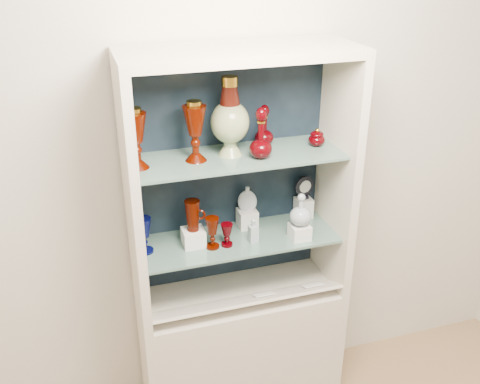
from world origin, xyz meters
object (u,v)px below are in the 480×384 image
object	(u,v)px
enamel_urn	(230,117)
flat_flask	(247,198)
lidded_bowl	(317,137)
ruby_pitcher	(193,216)
pedestal_lamp_right	(195,131)
ruby_decanter_b	(264,124)
ruby_decanter_a	(261,130)
cameo_medallion	(305,187)
clear_square_bottle	(253,230)
cobalt_goblet	(144,235)
ruby_goblet_tall	(212,233)
pedestal_lamp_left	(136,139)
clear_round_decanter	(301,210)
ruby_goblet_small	(227,235)

from	to	relation	value
enamel_urn	flat_flask	world-z (taller)	enamel_urn
lidded_bowl	ruby_pitcher	bearing A→B (deg)	-179.36
pedestal_lamp_right	ruby_decanter_b	size ratio (longest dim) A/B	1.29
ruby_decanter_a	cameo_medallion	bearing A→B (deg)	29.70
ruby_decanter_a	ruby_pitcher	world-z (taller)	ruby_decanter_a
enamel_urn	clear_square_bottle	world-z (taller)	enamel_urn
ruby_decanter_b	cobalt_goblet	distance (m)	0.74
ruby_decanter_b	cameo_medallion	distance (m)	0.43
enamel_urn	ruby_goblet_tall	distance (m)	0.53
pedestal_lamp_left	flat_flask	size ratio (longest dim) A/B	1.99
pedestal_lamp_left	cobalt_goblet	distance (m)	0.46
clear_square_bottle	ruby_decanter_a	bearing A→B (deg)	-11.82
ruby_decanter_a	pedestal_lamp_right	bearing A→B (deg)	168.31
cobalt_goblet	clear_round_decanter	distance (m)	0.72
ruby_goblet_small	enamel_urn	bearing A→B (deg)	60.85
ruby_goblet_tall	flat_flask	distance (m)	0.27
ruby_goblet_small	clear_square_bottle	world-z (taller)	clear_square_bottle
pedestal_lamp_right	lidded_bowl	distance (m)	0.58
lidded_bowl	cameo_medallion	bearing A→B (deg)	89.48
ruby_decanter_b	cobalt_goblet	xyz separation A→B (m)	(-0.59, -0.08, -0.44)
ruby_goblet_tall	clear_square_bottle	size ratio (longest dim) A/B	1.27
clear_square_bottle	cameo_medallion	size ratio (longest dim) A/B	0.95
ruby_goblet_tall	cameo_medallion	distance (m)	0.55
pedestal_lamp_left	lidded_bowl	distance (m)	0.82
enamel_urn	cameo_medallion	world-z (taller)	enamel_urn
lidded_bowl	ruby_pitcher	xyz separation A→B (m)	(-0.60, -0.01, -0.31)
ruby_goblet_tall	flat_flask	bearing A→B (deg)	33.53
pedestal_lamp_right	clear_square_bottle	size ratio (longest dim) A/B	2.18
pedestal_lamp_right	flat_flask	xyz separation A→B (m)	(0.26, 0.10, -0.40)
ruby_goblet_small	flat_flask	xyz separation A→B (m)	(0.14, 0.14, 0.10)
clear_square_bottle	clear_round_decanter	distance (m)	0.24
pedestal_lamp_left	pedestal_lamp_right	distance (m)	0.25
ruby_decanter_b	clear_round_decanter	distance (m)	0.43
ruby_goblet_small	lidded_bowl	bearing A→B (deg)	7.36
lidded_bowl	clear_square_bottle	xyz separation A→B (m)	(-0.32, -0.06, -0.40)
pedestal_lamp_right	ruby_goblet_tall	xyz separation A→B (m)	(0.05, -0.05, -0.47)
ruby_goblet_tall	ruby_pitcher	size ratio (longest dim) A/B	1.04
cameo_medallion	cobalt_goblet	bearing A→B (deg)	177.90
lidded_bowl	cobalt_goblet	xyz separation A→B (m)	(-0.82, -0.00, -0.38)
ruby_decanter_a	cobalt_goblet	world-z (taller)	ruby_decanter_a
ruby_pitcher	pedestal_lamp_left	bearing A→B (deg)	-153.14
ruby_goblet_small	ruby_pitcher	distance (m)	0.18
pedestal_lamp_right	ruby_decanter_b	distance (m)	0.35
ruby_decanter_a	cameo_medallion	distance (m)	0.51
clear_round_decanter	cameo_medallion	size ratio (longest dim) A/B	1.22
pedestal_lamp_right	ruby_decanter_b	bearing A→B (deg)	14.50
pedestal_lamp_right	clear_square_bottle	bearing A→B (deg)	-11.67
pedestal_lamp_left	cameo_medallion	world-z (taller)	pedestal_lamp_left
enamel_urn	ruby_decanter_a	bearing A→B (deg)	-34.29
enamel_urn	pedestal_lamp_right	bearing A→B (deg)	-172.30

